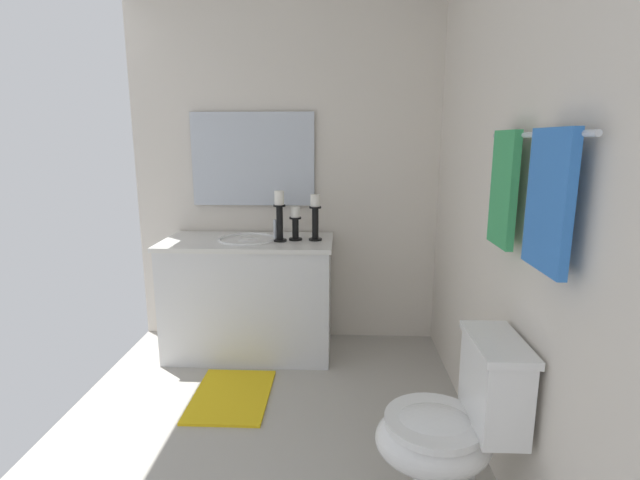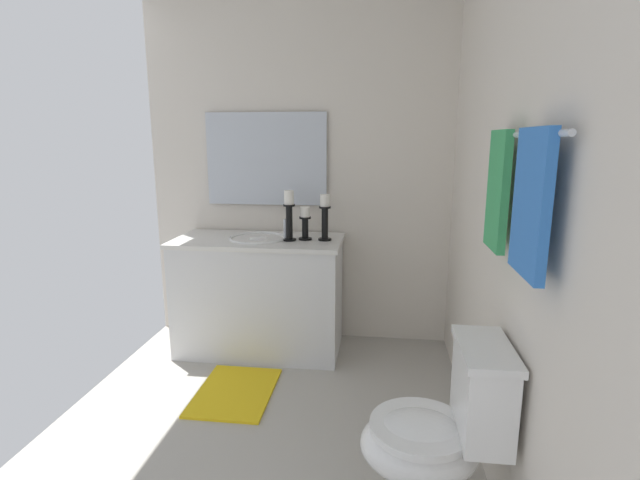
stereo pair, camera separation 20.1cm
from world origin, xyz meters
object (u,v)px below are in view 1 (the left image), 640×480
Objects in this scene: sink_basin at (248,245)px; candle_holder_mid at (280,214)px; towel_near_vanity at (504,189)px; toilet at (451,430)px; candle_holder_short at (295,223)px; towel_bar at (534,135)px; bath_mat at (231,396)px; vanity_cabinet at (250,296)px; mirror at (253,159)px; candle_holder_tall at (315,216)px; towel_center at (549,201)px.

candle_holder_mid is (0.03, 0.22, 0.22)m from sink_basin.
toilet is at bearing -42.28° from towel_near_vanity.
towel_bar is (1.44, 0.97, 0.57)m from candle_holder_short.
towel_bar is 1.39× the size of bath_mat.
mirror reaches higher than vanity_cabinet.
sink_basin is 0.36m from candle_holder_short.
vanity_cabinet is 5.12× the size of candle_holder_short.
candle_holder_tall is at bearing -157.22° from toilet.
vanity_cabinet is 0.37m from sink_basin.
sink_basin is at bearing -143.48° from toilet.
bath_mat is at bearing 0.00° from vanity_cabinet.
towel_near_vanity and towel_center have the same top height.
vanity_cabinet is at bearing -88.82° from candle_holder_short.
candle_holder_tall is 0.70× the size of towel_center.
towel_near_vanity reaches higher than towel_bar.
bath_mat is at bearing -27.38° from candle_holder_short.
vanity_cabinet is at bearing -137.84° from towel_bar.
towel_center is at bearing 37.93° from vanity_cabinet.
toilet is at bearing 52.55° from bath_mat.
towel_center is 0.74× the size of bath_mat.
towel_bar is (1.71, 1.29, 0.15)m from mirror.
toilet is (1.73, 1.07, -0.98)m from mirror.
towel_near_vanity is 1.03× the size of towel_center.
candle_holder_mid is 0.41× the size of towel_bar.
candle_holder_tall reaches higher than sink_basin.
vanity_cabinet is at bearing -0.01° from mirror.
towel_center is at bearing 46.91° from toilet.
bath_mat is (0.63, -0.46, -0.97)m from candle_holder_tall.
towel_near_vanity reaches higher than bath_mat.
sink_basin is at bearing -133.77° from towel_near_vanity.
mirror is at bearing -129.87° from candle_holder_short.
toilet is 0.97m from towel_near_vanity.
towel_center is at bearing 29.99° from candle_holder_short.
mirror is 0.52m from candle_holder_mid.
towel_bar is at bearing 42.13° from sink_basin.
towel_center is (0.42, 0.00, 0.01)m from towel_near_vanity.
vanity_cabinet is 3.44× the size of candle_holder_mid.
candle_holder_mid is 1.61m from towel_near_vanity.
bath_mat is at bearing -121.86° from towel_bar.
towel_center reaches higher than candle_holder_mid.
candle_holder_tall is 1.25m from bath_mat.
towel_bar is at bearing 175.05° from towel_center.
candle_holder_mid is at bearing 35.74° from mirror.
mirror is at bearing -120.70° from candle_holder_tall.
towel_center reaches higher than towel_bar.
candle_holder_short is (0.27, 0.33, -0.41)m from mirror.
candle_holder_tall is at bearing 90.71° from vanity_cabinet.
towel_center is at bearing 33.22° from candle_holder_mid.
candle_holder_short reaches higher than toilet.
candle_holder_tall is at bearing 59.30° from mirror.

